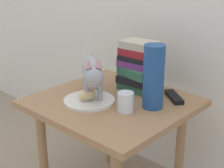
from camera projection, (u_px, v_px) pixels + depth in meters
side_table at (112, 116)px, 1.60m from camera, size 0.68×0.64×0.55m
plate at (89, 101)px, 1.55m from camera, size 0.23×0.23×0.01m
bread_roll at (87, 95)px, 1.54m from camera, size 0.09×0.10×0.05m
cat at (92, 72)px, 1.55m from camera, size 0.37×0.35×0.23m
book_stack at (138, 67)px, 1.66m from camera, size 0.20×0.15×0.25m
green_vase at (154, 77)px, 1.45m from camera, size 0.09×0.09×0.28m
candle_jar at (126, 103)px, 1.45m from camera, size 0.07×0.07×0.08m
tv_remote at (174, 97)px, 1.59m from camera, size 0.15×0.13×0.02m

